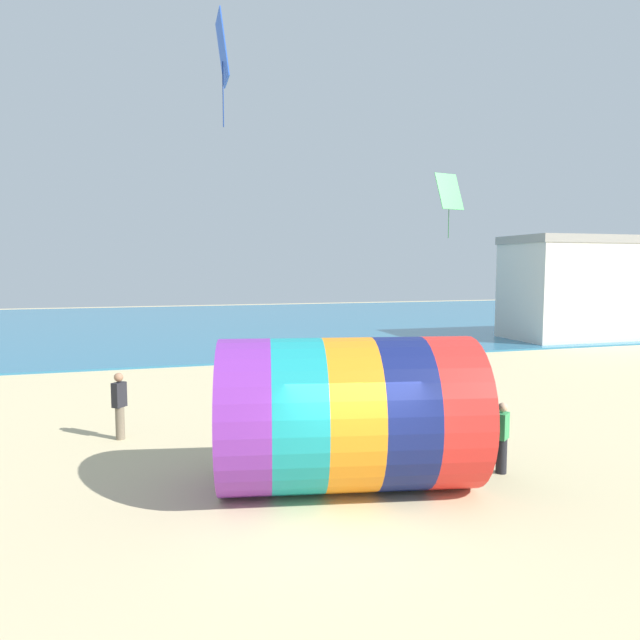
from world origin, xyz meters
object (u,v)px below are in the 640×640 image
object	(u,v)px
kite_handler	(502,438)
bystander_mid_beach	(119,405)
bystander_near_water	(458,356)
giant_inflatable_tube	(348,413)
kite_blue_diamond	(222,50)
kite_green_diamond	(449,192)

from	to	relation	value
kite_handler	bystander_mid_beach	size ratio (longest dim) A/B	0.89
bystander_near_water	giant_inflatable_tube	bearing A→B (deg)	-129.19
giant_inflatable_tube	kite_blue_diamond	bearing A→B (deg)	113.39
giant_inflatable_tube	bystander_near_water	world-z (taller)	giant_inflatable_tube
giant_inflatable_tube	bystander_mid_beach	bearing A→B (deg)	134.39
kite_green_diamond	bystander_mid_beach	distance (m)	16.42
bystander_near_water	bystander_mid_beach	xyz separation A→B (m)	(-13.44, -5.75, 0.14)
kite_green_diamond	kite_blue_diamond	xyz separation A→B (m)	(-10.51, -7.01, 2.39)
bystander_near_water	kite_green_diamond	bearing A→B (deg)	96.57
kite_handler	bystander_near_water	world-z (taller)	kite_handler
kite_green_diamond	bystander_mid_beach	world-z (taller)	kite_green_diamond
giant_inflatable_tube	bystander_mid_beach	distance (m)	6.86
bystander_near_water	bystander_mid_beach	world-z (taller)	bystander_mid_beach
kite_blue_diamond	bystander_near_water	xyz separation A→B (m)	(10.61, 6.14, -9.43)
kite_handler	kite_green_diamond	xyz separation A→B (m)	(4.98, 11.67, 7.02)
kite_green_diamond	kite_blue_diamond	size ratio (longest dim) A/B	1.00
giant_inflatable_tube	bystander_mid_beach	world-z (taller)	giant_inflatable_tube
kite_handler	giant_inflatable_tube	bearing A→B (deg)	177.25
giant_inflatable_tube	kite_handler	bearing A→B (deg)	-2.75
kite_handler	bystander_mid_beach	distance (m)	9.77
kite_handler	kite_blue_diamond	distance (m)	11.87
kite_handler	bystander_mid_beach	xyz separation A→B (m)	(-8.36, 5.05, 0.12)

